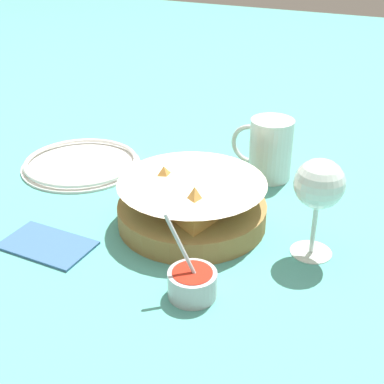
{
  "coord_description": "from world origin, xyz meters",
  "views": [
    {
      "loc": [
        -0.31,
        0.64,
        0.45
      ],
      "look_at": [
        0.02,
        -0.02,
        0.06
      ],
      "focal_mm": 50.0,
      "sensor_mm": 36.0,
      "label": 1
    }
  ],
  "objects_px": {
    "food_basket": "(192,205)",
    "sauce_cup": "(192,282)",
    "beer_mug": "(269,151)",
    "side_plate": "(81,163)",
    "wine_glass": "(319,187)"
  },
  "relations": [
    {
      "from": "food_basket",
      "to": "sauce_cup",
      "type": "height_order",
      "value": "sauce_cup"
    },
    {
      "from": "beer_mug",
      "to": "side_plate",
      "type": "bearing_deg",
      "value": 19.29
    },
    {
      "from": "beer_mug",
      "to": "food_basket",
      "type": "bearing_deg",
      "value": 75.82
    },
    {
      "from": "wine_glass",
      "to": "side_plate",
      "type": "distance_m",
      "value": 0.5
    },
    {
      "from": "side_plate",
      "to": "wine_glass",
      "type": "bearing_deg",
      "value": 169.57
    },
    {
      "from": "food_basket",
      "to": "sauce_cup",
      "type": "xyz_separation_m",
      "value": [
        -0.08,
        0.16,
        -0.01
      ]
    },
    {
      "from": "sauce_cup",
      "to": "side_plate",
      "type": "xyz_separation_m",
      "value": [
        0.37,
        -0.25,
        -0.01
      ]
    },
    {
      "from": "sauce_cup",
      "to": "side_plate",
      "type": "distance_m",
      "value": 0.44
    },
    {
      "from": "food_basket",
      "to": "sauce_cup",
      "type": "distance_m",
      "value": 0.18
    },
    {
      "from": "side_plate",
      "to": "sauce_cup",
      "type": "bearing_deg",
      "value": 145.48
    },
    {
      "from": "wine_glass",
      "to": "side_plate",
      "type": "xyz_separation_m",
      "value": [
        0.48,
        -0.09,
        -0.1
      ]
    },
    {
      "from": "food_basket",
      "to": "side_plate",
      "type": "height_order",
      "value": "food_basket"
    },
    {
      "from": "sauce_cup",
      "to": "wine_glass",
      "type": "xyz_separation_m",
      "value": [
        -0.11,
        -0.16,
        0.09
      ]
    },
    {
      "from": "food_basket",
      "to": "wine_glass",
      "type": "distance_m",
      "value": 0.21
    },
    {
      "from": "food_basket",
      "to": "beer_mug",
      "type": "distance_m",
      "value": 0.22
    }
  ]
}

